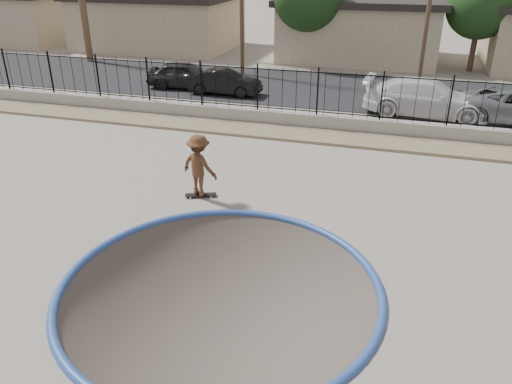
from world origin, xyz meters
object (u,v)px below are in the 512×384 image
object	(u,v)px
car_a	(185,75)
car_c	(427,98)
car_b	(225,82)
skateboard	(201,195)
skater	(199,168)

from	to	relation	value
car_a	car_c	distance (m)	12.26
car_b	car_a	bearing A→B (deg)	75.50
car_c	skateboard	bearing A→B (deg)	152.10
skater	car_b	xyz separation A→B (m)	(-3.32, 11.36, -0.26)
skateboard	car_a	world-z (taller)	car_a
skateboard	car_a	size ratio (longest dim) A/B	0.23
skater	car_c	xyz separation A→B (m)	(6.40, 10.40, -0.08)
car_a	car_c	bearing A→B (deg)	-103.27
skateboard	car_a	bearing A→B (deg)	94.19
skateboard	car_c	xyz separation A→B (m)	(6.40, 10.40, 0.76)
skater	car_a	size ratio (longest dim) A/B	0.45
skater	car_b	bearing A→B (deg)	-56.19
car_a	car_c	size ratio (longest dim) A/B	0.74
skateboard	car_a	distance (m)	13.33
skateboard	car_c	size ratio (longest dim) A/B	0.17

